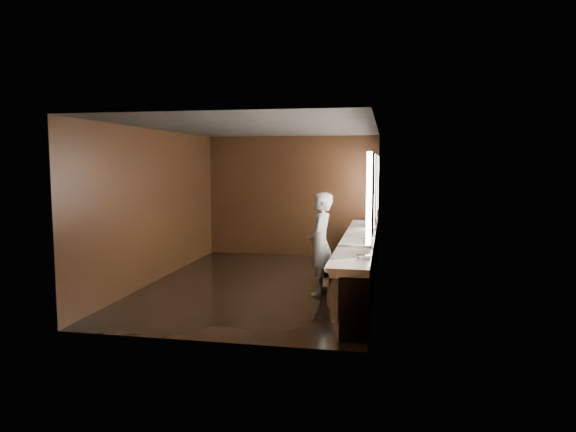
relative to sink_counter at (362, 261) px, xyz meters
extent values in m
plane|color=black|center=(-1.79, 0.00, -0.50)|extent=(6.00, 6.00, 0.00)
cube|color=#2D2D2B|center=(-1.79, 0.00, 2.30)|extent=(4.00, 6.00, 0.02)
cube|color=black|center=(-1.79, 3.00, 0.90)|extent=(4.00, 0.02, 2.80)
cube|color=black|center=(-1.79, -3.00, 0.90)|extent=(4.00, 0.02, 2.80)
cube|color=black|center=(-3.79, 0.00, 0.90)|extent=(0.02, 6.00, 2.80)
cube|color=black|center=(0.21, 0.00, 0.90)|extent=(0.02, 6.00, 2.80)
cube|color=black|center=(0.03, 0.00, -0.09)|extent=(0.36, 5.40, 0.81)
cube|color=white|center=(-0.07, 0.00, 0.35)|extent=(0.55, 5.40, 0.12)
cube|color=white|center=(-0.31, 0.00, 0.27)|extent=(0.06, 5.40, 0.18)
cylinder|color=silver|center=(0.12, -2.20, 0.49)|extent=(0.18, 0.04, 0.04)
cylinder|color=silver|center=(0.12, -0.73, 0.49)|extent=(0.18, 0.04, 0.04)
cylinder|color=silver|center=(0.12, 0.73, 0.49)|extent=(0.18, 0.04, 0.04)
cylinder|color=silver|center=(0.12, 2.20, 0.49)|extent=(0.18, 0.04, 0.04)
cube|color=white|center=(0.18, -2.40, 1.25)|extent=(0.06, 0.22, 1.15)
cube|color=white|center=(0.19, -1.60, 1.25)|extent=(0.03, 1.32, 1.15)
cube|color=white|center=(0.18, -0.80, 1.25)|extent=(0.06, 0.23, 1.15)
cube|color=white|center=(0.19, 0.00, 1.25)|extent=(0.03, 1.32, 1.15)
cube|color=white|center=(0.18, 0.80, 1.25)|extent=(0.06, 0.23, 1.15)
cube|color=white|center=(0.19, 1.60, 1.25)|extent=(0.03, 1.32, 1.15)
cube|color=white|center=(0.18, 2.40, 1.25)|extent=(0.06, 0.22, 1.15)
imported|color=#86A0C8|center=(-0.68, -0.45, 0.35)|extent=(0.43, 0.64, 1.70)
cylinder|color=black|center=(-0.22, -0.40, -0.24)|extent=(0.38, 0.38, 0.51)
camera|label=1|loc=(0.39, -8.81, 1.70)|focal=32.00mm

